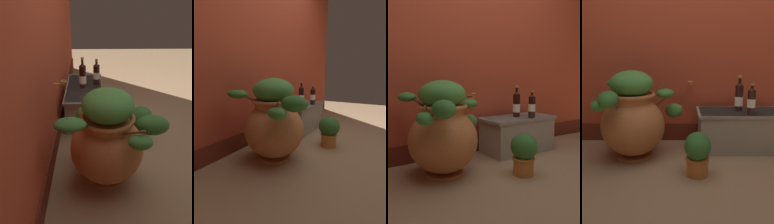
% 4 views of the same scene
% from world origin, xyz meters
% --- Properties ---
extents(ground_plane, '(7.00, 7.00, 0.00)m').
position_xyz_m(ground_plane, '(0.00, 0.00, 0.00)').
color(ground_plane, '#9E7A56').
extents(back_wall, '(4.40, 0.33, 2.60)m').
position_xyz_m(back_wall, '(-0.00, 1.20, 1.29)').
color(back_wall, '#B74228').
rests_on(back_wall, ground_plane).
extents(terracotta_urn, '(0.77, 0.79, 0.82)m').
position_xyz_m(terracotta_urn, '(-0.58, 0.62, 0.39)').
color(terracotta_urn, '#B26638').
rests_on(terracotta_urn, ground_plane).
extents(stone_ledge, '(0.82, 0.42, 0.40)m').
position_xyz_m(stone_ledge, '(0.43, 0.83, 0.21)').
color(stone_ledge, '#9E9384').
rests_on(stone_ledge, ground_plane).
extents(wine_bottle_left, '(0.08, 0.08, 0.35)m').
position_xyz_m(wine_bottle_left, '(0.43, 0.84, 0.54)').
color(wine_bottle_left, black).
rests_on(wine_bottle_left, stone_ledge).
extents(wine_bottle_middle, '(0.08, 0.08, 0.30)m').
position_xyz_m(wine_bottle_middle, '(0.51, 0.69, 0.53)').
color(wine_bottle_middle, black).
rests_on(wine_bottle_middle, stone_ledge).
extents(potted_shrub, '(0.21, 0.25, 0.36)m').
position_xyz_m(potted_shrub, '(-0.01, 0.24, 0.20)').
color(potted_shrub, '#C17033').
rests_on(potted_shrub, ground_plane).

